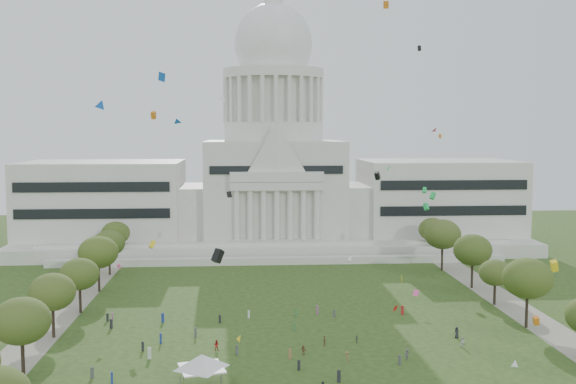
{
  "coord_description": "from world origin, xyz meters",
  "views": [
    {
      "loc": [
        -10.33,
        -105.85,
        38.09
      ],
      "look_at": [
        0.0,
        45.0,
        24.0
      ],
      "focal_mm": 42.0,
      "sensor_mm": 36.0,
      "label": 1
    }
  ],
  "objects": [
    {
      "name": "person_5",
      "position": [
        -0.12,
        4.83,
        0.85
      ],
      "size": [
        1.43,
        1.64,
        1.7
      ],
      "primitive_type": "imported",
      "rotation": [
        0.0,
        0.0,
        2.2
      ],
      "color": "olive",
      "rests_on": "ground"
    },
    {
      "name": "person_3",
      "position": [
        6.66,
        0.65,
        0.89
      ],
      "size": [
        0.61,
        1.16,
        1.79
      ],
      "primitive_type": "imported",
      "rotation": [
        0.0,
        0.0,
        4.72
      ],
      "color": "olive",
      "rests_on": "ground"
    },
    {
      "name": "row_tree_r_3",
      "position": [
        44.4,
        34.48,
        7.08
      ],
      "size": [
        7.01,
        7.01,
        9.98
      ],
      "color": "black",
      "rests_on": "ground"
    },
    {
      "name": "ground",
      "position": [
        0.0,
        0.0,
        0.0
      ],
      "size": [
        400.0,
        400.0,
        0.0
      ],
      "primitive_type": "plane",
      "color": "#2B4417",
      "rests_on": "ground"
    },
    {
      "name": "person_0",
      "position": [
        28.72,
        11.96,
        1.03
      ],
      "size": [
        1.15,
        1.19,
        2.06
      ],
      "primitive_type": "imported",
      "rotation": [
        0.0,
        0.0,
        5.41
      ],
      "color": "#26262B",
      "rests_on": "ground"
    },
    {
      "name": "row_tree_l_6",
      "position": [
        -46.87,
        89.14,
        8.27
      ],
      "size": [
        8.19,
        8.19,
        11.64
      ],
      "color": "black",
      "rests_on": "ground"
    },
    {
      "name": "row_tree_l_4",
      "position": [
        -44.08,
        52.42,
        9.39
      ],
      "size": [
        9.29,
        9.29,
        13.21
      ],
      "color": "black",
      "rests_on": "ground"
    },
    {
      "name": "person_2",
      "position": [
        28.12,
        6.82,
        0.92
      ],
      "size": [
        1.05,
        0.95,
        1.84
      ],
      "primitive_type": "imported",
      "rotation": [
        0.0,
        0.0,
        0.57
      ],
      "color": "silver",
      "rests_on": "ground"
    },
    {
      "name": "person_4",
      "position": [
        4.01,
        9.17,
        0.92
      ],
      "size": [
        0.88,
        1.21,
        1.85
      ],
      "primitive_type": "imported",
      "rotation": [
        0.0,
        0.0,
        4.42
      ],
      "color": "olive",
      "rests_on": "ground"
    },
    {
      "name": "row_tree_r_2",
      "position": [
        44.17,
        17.44,
        9.66
      ],
      "size": [
        9.55,
        9.55,
        13.58
      ],
      "color": "black",
      "rests_on": "ground"
    },
    {
      "name": "row_tree_r_6",
      "position": [
        45.96,
        88.13,
        8.51
      ],
      "size": [
        8.42,
        8.42,
        11.97
      ],
      "color": "black",
      "rests_on": "ground"
    },
    {
      "name": "distant_crowd",
      "position": [
        -13.37,
        13.44,
        0.88
      ],
      "size": [
        60.32,
        38.0,
        1.94
      ],
      "color": "#4C4C51",
      "rests_on": "ground"
    },
    {
      "name": "row_tree_l_2",
      "position": [
        -45.04,
        17.3,
        8.51
      ],
      "size": [
        8.42,
        8.42,
        11.97
      ],
      "color": "black",
      "rests_on": "ground"
    },
    {
      "name": "kite_swarm",
      "position": [
        4.19,
        7.59,
        24.24
      ],
      "size": [
        79.65,
        99.95,
        57.83
      ],
      "color": "orange",
      "rests_on": "ground"
    },
    {
      "name": "row_tree_l_5",
      "position": [
        -45.22,
        71.01,
        8.42
      ],
      "size": [
        8.33,
        8.33,
        11.85
      ],
      "color": "black",
      "rests_on": "ground"
    },
    {
      "name": "event_tent",
      "position": [
        -16.53,
        -7.97,
        3.79
      ],
      "size": [
        10.63,
        10.63,
        4.88
      ],
      "color": "#4C4C4C",
      "rests_on": "ground"
    },
    {
      "name": "row_tree_l_3",
      "position": [
        -44.09,
        33.92,
        8.21
      ],
      "size": [
        8.12,
        8.12,
        11.55
      ],
      "color": "black",
      "rests_on": "ground"
    },
    {
      "name": "capitol",
      "position": [
        0.0,
        113.59,
        22.3
      ],
      "size": [
        160.0,
        64.5,
        91.3
      ],
      "color": "silver",
      "rests_on": "ground"
    },
    {
      "name": "row_tree_r_5",
      "position": [
        43.49,
        70.19,
        9.93
      ],
      "size": [
        9.82,
        9.82,
        13.96
      ],
      "color": "black",
      "rests_on": "ground"
    },
    {
      "name": "person_8",
      "position": [
        -14.96,
        8.12,
        0.91
      ],
      "size": [
        0.98,
        0.72,
        1.83
      ],
      "primitive_type": "imported",
      "rotation": [
        0.0,
        0.0,
        2.94
      ],
      "color": "#B21E1E",
      "rests_on": "ground"
    },
    {
      "name": "path_left",
      "position": [
        -48.0,
        30.0,
        0.02
      ],
      "size": [
        8.0,
        160.0,
        0.04
      ],
      "primitive_type": "cube",
      "color": "gray",
      "rests_on": "ground"
    },
    {
      "name": "row_tree_l_1",
      "position": [
        -44.07,
        -2.96,
        8.95
      ],
      "size": [
        8.86,
        8.86,
        12.59
      ],
      "color": "black",
      "rests_on": "ground"
    },
    {
      "name": "path_right",
      "position": [
        48.0,
        30.0,
        0.02
      ],
      "size": [
        8.0,
        160.0,
        0.04
      ],
      "primitive_type": "cube",
      "color": "gray",
      "rests_on": "ground"
    },
    {
      "name": "person_10",
      "position": [
        9.97,
        10.44,
        0.68
      ],
      "size": [
        0.47,
        0.82,
        1.36
      ],
      "primitive_type": "imported",
      "rotation": [
        0.0,
        0.0,
        1.52
      ],
      "color": "#4C4C51",
      "rests_on": "ground"
    },
    {
      "name": "person_9",
      "position": [
        16.83,
        1.08,
        0.92
      ],
      "size": [
        1.33,
        1.14,
        1.83
      ],
      "primitive_type": "imported",
      "rotation": [
        0.0,
        0.0,
        0.55
      ],
      "color": "#4C4C51",
      "rests_on": "ground"
    },
    {
      "name": "row_tree_r_4",
      "position": [
        44.76,
        50.04,
        9.29
      ],
      "size": [
        9.19,
        9.19,
        13.06
      ],
      "color": "black",
      "rests_on": "ground"
    }
  ]
}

